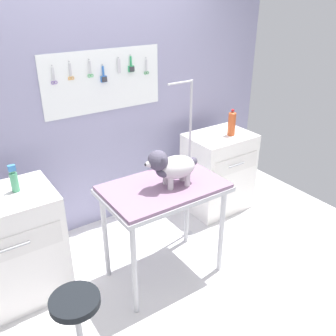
{
  "coord_description": "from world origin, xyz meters",
  "views": [
    {
      "loc": [
        -1.4,
        -1.93,
        2.27
      ],
      "look_at": [
        0.04,
        0.21,
        1.0
      ],
      "focal_mm": 39.28,
      "sensor_mm": 36.0,
      "label": 1
    }
  ],
  "objects": [
    {
      "name": "soda_bottle",
      "position": [
        1.18,
        0.71,
        1.01
      ],
      "size": [
        0.08,
        0.08,
        0.28
      ],
      "color": "#B74A22",
      "rests_on": "cabinet_right"
    },
    {
      "name": "dog",
      "position": [
        0.03,
        0.15,
        1.05
      ],
      "size": [
        0.43,
        0.25,
        0.31
      ],
      "color": "silver",
      "rests_on": "grooming_table"
    },
    {
      "name": "cabinet_right",
      "position": [
        1.1,
        0.77,
        0.44
      ],
      "size": [
        0.68,
        0.54,
        0.88
      ],
      "color": "white",
      "rests_on": "ground"
    },
    {
      "name": "ground",
      "position": [
        0.0,
        0.0,
        -0.02
      ],
      "size": [
        4.4,
        4.0,
        0.04
      ],
      "primitive_type": "cube",
      "color": "silver"
    },
    {
      "name": "grooming_table",
      "position": [
        -0.01,
        0.18,
        0.78
      ],
      "size": [
        0.97,
        0.61,
        0.88
      ],
      "color": "#B7B7BC",
      "rests_on": "ground"
    },
    {
      "name": "spray_bottle_short",
      "position": [
        -1.0,
        0.67,
        1.0
      ],
      "size": [
        0.06,
        0.06,
        0.21
      ],
      "color": "#459569",
      "rests_on": "counter_left"
    },
    {
      "name": "stool",
      "position": [
        -0.96,
        -0.31,
        0.51
      ],
      "size": [
        0.3,
        0.3,
        0.64
      ],
      "color": "#9E9EA3",
      "rests_on": "ground"
    },
    {
      "name": "grooming_arm",
      "position": [
        0.48,
        0.51,
        0.74
      ],
      "size": [
        0.3,
        0.11,
        1.58
      ],
      "color": "#B7B7BC",
      "rests_on": "ground"
    },
    {
      "name": "rear_wall_panel",
      "position": [
        0.0,
        1.28,
        1.16
      ],
      "size": [
        4.0,
        0.11,
        2.3
      ],
      "color": "#8F8DAF",
      "rests_on": "ground"
    },
    {
      "name": "counter_left",
      "position": [
        -1.15,
        0.65,
        0.46
      ],
      "size": [
        0.8,
        0.58,
        0.91
      ],
      "color": "white",
      "rests_on": "ground"
    }
  ]
}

